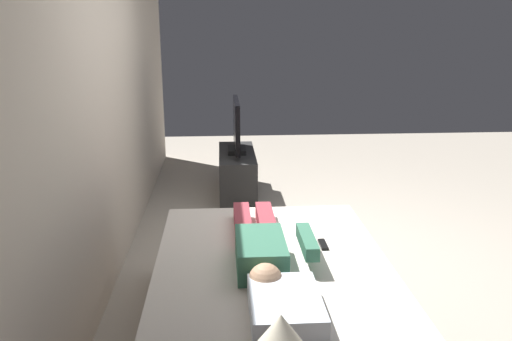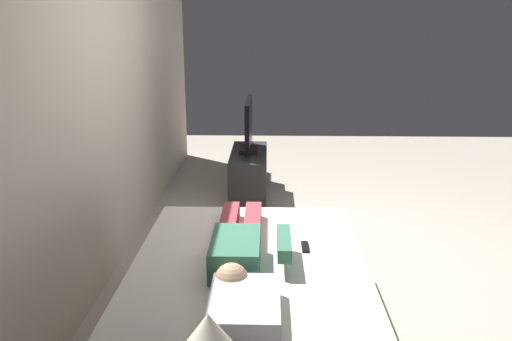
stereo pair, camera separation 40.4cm
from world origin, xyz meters
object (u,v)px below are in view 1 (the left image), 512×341
(pillow, at_px, (285,307))
(person, at_px, (262,245))
(bed, at_px, (272,301))
(tv_stand, at_px, (237,174))
(tv, at_px, (237,127))
(remote, at_px, (323,244))
(lamp, at_px, (281,337))

(pillow, xyz_separation_m, person, (0.68, 0.06, 0.02))
(bed, xyz_separation_m, tv_stand, (2.87, 0.12, -0.01))
(pillow, height_order, tv, tv)
(tv_stand, distance_m, tv, 0.53)
(bed, distance_m, person, 0.36)
(tv_stand, bearing_deg, remote, -170.21)
(pillow, bearing_deg, tv, 1.96)
(tv_stand, bearing_deg, lamp, -179.65)
(remote, height_order, lamp, lamp)
(person, relative_size, tv_stand, 1.15)
(lamp, bearing_deg, tv_stand, 0.35)
(bed, height_order, remote, remote)
(pillow, height_order, remote, pillow)
(tv_stand, height_order, tv, tv)
(bed, bearing_deg, person, 64.81)
(person, height_order, remote, person)
(pillow, bearing_deg, bed, 0.00)
(bed, bearing_deg, lamp, 175.72)
(tv_stand, xyz_separation_m, lamp, (-4.13, -0.03, 0.60))
(bed, relative_size, tv_stand, 1.76)
(person, xyz_separation_m, lamp, (-1.30, 0.03, 0.23))
(remote, xyz_separation_m, tv, (2.69, 0.46, 0.24))
(remote, relative_size, lamp, 0.36)
(remote, height_order, tv_stand, remote)
(tv_stand, distance_m, lamp, 4.18)
(person, bearing_deg, pillow, -174.81)
(remote, relative_size, tv_stand, 0.14)
(lamp, bearing_deg, pillow, -8.70)
(bed, xyz_separation_m, remote, (0.18, -0.34, 0.29))
(bed, distance_m, remote, 0.48)
(remote, bearing_deg, lamp, 163.14)
(remote, distance_m, tv_stand, 2.74)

